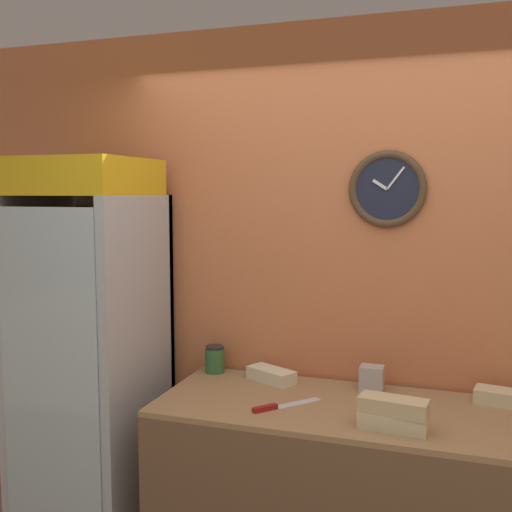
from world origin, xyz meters
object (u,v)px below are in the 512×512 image
object	(u,v)px
sandwich_flat_right	(271,375)
napkin_dispenser	(372,378)
beverage_cooler	(95,342)
sandwich_stack_middle	(393,406)
sandwich_stack_bottom	(393,422)
condiment_jar	(215,359)
sandwich_flat_left	(503,398)
chefs_knife	(278,406)

from	to	relation	value
sandwich_flat_right	napkin_dispenser	distance (m)	0.49
beverage_cooler	sandwich_stack_middle	bearing A→B (deg)	-9.70
beverage_cooler	sandwich_stack_middle	size ratio (longest dim) A/B	7.26
beverage_cooler	sandwich_stack_bottom	bearing A→B (deg)	-9.70
sandwich_stack_middle	sandwich_stack_bottom	bearing A→B (deg)	0.00
condiment_jar	sandwich_stack_bottom	bearing A→B (deg)	-26.33
napkin_dispenser	sandwich_stack_bottom	bearing A→B (deg)	-71.93
sandwich_flat_left	sandwich_flat_right	xyz separation A→B (m)	(-1.07, -0.02, -0.00)
sandwich_flat_right	condiment_jar	xyz separation A→B (m)	(-0.33, 0.05, 0.04)
sandwich_stack_middle	sandwich_flat_left	bearing A→B (deg)	45.18
condiment_jar	sandwich_flat_left	bearing A→B (deg)	-1.51
beverage_cooler	napkin_dispenser	xyz separation A→B (m)	(1.40, 0.18, -0.11)
sandwich_stack_bottom	chefs_knife	size ratio (longest dim) A/B	0.98
condiment_jar	napkin_dispenser	bearing A→B (deg)	-2.49
chefs_knife	condiment_jar	distance (m)	0.61
sandwich_stack_bottom	condiment_jar	world-z (taller)	condiment_jar
sandwich_flat_right	napkin_dispenser	bearing A→B (deg)	1.89
sandwich_stack_bottom	napkin_dispenser	xyz separation A→B (m)	(-0.14, 0.44, 0.03)
sandwich_stack_middle	napkin_dispenser	bearing A→B (deg)	108.07
sandwich_stack_bottom	sandwich_flat_left	size ratio (longest dim) A/B	1.07
sandwich_stack_bottom	sandwich_stack_middle	xyz separation A→B (m)	(0.00, 0.00, 0.06)
sandwich_flat_left	sandwich_flat_right	distance (m)	1.07
sandwich_stack_bottom	sandwich_stack_middle	world-z (taller)	sandwich_stack_middle
sandwich_flat_right	napkin_dispenser	size ratio (longest dim) A/B	2.26
sandwich_flat_right	condiment_jar	distance (m)	0.33
condiment_jar	napkin_dispenser	size ratio (longest dim) A/B	1.17
beverage_cooler	sandwich_flat_right	size ratio (longest dim) A/B	7.49
sandwich_stack_middle	condiment_jar	distance (m)	1.07
beverage_cooler	chefs_knife	bearing A→B (deg)	-10.05
sandwich_stack_middle	napkin_dispenser	size ratio (longest dim) A/B	2.34
chefs_knife	sandwich_stack_bottom	bearing A→B (deg)	-8.95
sandwich_flat_left	napkin_dispenser	xyz separation A→B (m)	(-0.58, 0.00, 0.03)
beverage_cooler	sandwich_stack_bottom	distance (m)	1.57
napkin_dispenser	sandwich_flat_left	bearing A→B (deg)	-0.12
sandwich_flat_left	condiment_jar	world-z (taller)	condiment_jar
beverage_cooler	condiment_jar	distance (m)	0.63
sandwich_flat_right	chefs_knife	xyz separation A→B (m)	(0.13, -0.35, -0.02)
beverage_cooler	napkin_dispenser	size ratio (longest dim) A/B	16.96
sandwich_flat_right	beverage_cooler	bearing A→B (deg)	-169.96
beverage_cooler	sandwich_flat_right	bearing A→B (deg)	10.04
sandwich_flat_left	sandwich_stack_middle	bearing A→B (deg)	-134.82
sandwich_flat_right	napkin_dispenser	world-z (taller)	napkin_dispenser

